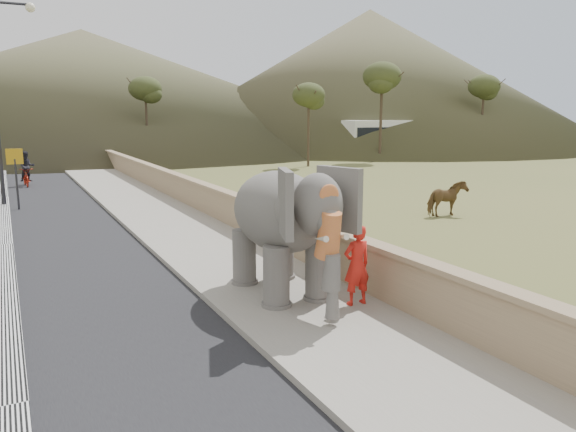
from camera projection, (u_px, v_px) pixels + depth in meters
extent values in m
plane|color=olive|center=(366.00, 355.00, 8.85)|extent=(160.00, 160.00, 0.00)
cube|color=black|center=(7.00, 251.00, 15.41)|extent=(7.00, 120.00, 0.03)
cube|color=black|center=(7.00, 248.00, 15.39)|extent=(0.35, 120.00, 0.22)
cube|color=#9E9687|center=(184.00, 232.00, 17.61)|extent=(3.00, 120.00, 0.15)
cube|color=tan|center=(233.00, 213.00, 18.26)|extent=(0.30, 120.00, 1.10)
cylinder|color=#2B2B2F|center=(10.00, 3.00, 21.00)|extent=(1.60, 0.10, 0.10)
sphere|color=#FFF2CC|center=(30.00, 7.00, 21.33)|extent=(0.36, 0.36, 0.36)
cylinder|color=#2D2D33|center=(17.00, 185.00, 21.79)|extent=(0.08, 0.08, 2.00)
cube|color=#CD9413|center=(14.00, 156.00, 21.59)|extent=(0.60, 0.05, 0.60)
imported|color=brown|center=(447.00, 199.00, 20.58)|extent=(1.56, 0.75, 1.30)
imported|color=silver|center=(291.00, 148.00, 48.12)|extent=(4.34, 2.00, 1.44)
cube|color=white|center=(404.00, 138.00, 49.15)|extent=(11.19, 3.55, 3.10)
cube|color=orange|center=(440.00, 136.00, 52.44)|extent=(11.13, 3.13, 3.10)
cone|color=brown|center=(368.00, 77.00, 69.00)|extent=(56.00, 56.00, 16.00)
cone|color=brown|center=(85.00, 86.00, 71.22)|extent=(80.00, 80.00, 14.00)
imported|color=red|center=(357.00, 265.00, 10.63)|extent=(0.57, 0.37, 1.55)
imported|color=maroon|center=(26.00, 177.00, 28.90)|extent=(0.76, 1.86, 0.96)
imported|color=black|center=(27.00, 167.00, 28.83)|extent=(0.80, 0.64, 1.56)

